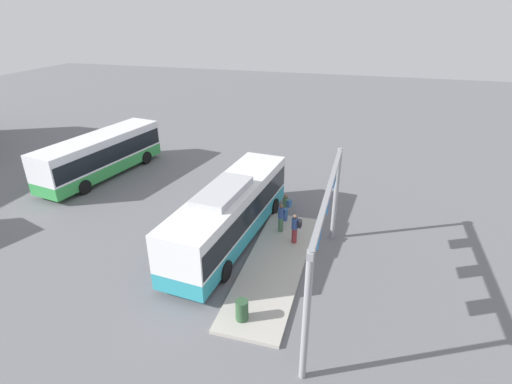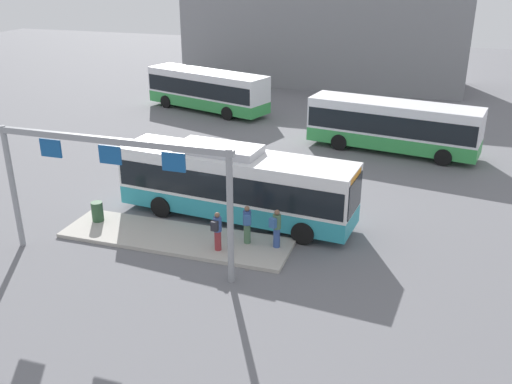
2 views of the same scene
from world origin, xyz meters
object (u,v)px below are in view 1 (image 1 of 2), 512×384
at_px(person_boarding, 286,207).
at_px(person_waiting_mid, 295,228).
at_px(trash_bin, 242,310).
at_px(bus_main, 230,210).
at_px(bus_background_right, 101,153).
at_px(person_waiting_near, 282,217).

xyz_separation_m(person_boarding, person_waiting_mid, (-2.19, -0.97, 0.00)).
bearing_deg(trash_bin, person_boarding, 0.21).
bearing_deg(trash_bin, bus_main, 23.41).
xyz_separation_m(bus_main, person_boarding, (2.64, -2.46, -0.76)).
relative_size(bus_background_right, person_boarding, 6.35).
bearing_deg(person_waiting_mid, bus_background_right, -15.04).
distance_m(person_waiting_near, person_waiting_mid, 1.34).
distance_m(bus_main, trash_bin, 6.38).
xyz_separation_m(bus_main, person_waiting_mid, (0.44, -3.43, -0.76)).
distance_m(bus_main, bus_background_right, 13.53).
distance_m(bus_main, person_boarding, 3.68).
height_order(person_boarding, person_waiting_near, same).
distance_m(person_waiting_mid, trash_bin, 6.28).
relative_size(person_boarding, trash_bin, 1.86).
bearing_deg(bus_main, bus_background_right, 69.62).
height_order(bus_main, person_waiting_near, bus_main).
bearing_deg(person_boarding, person_waiting_near, 114.27).
bearing_deg(person_waiting_near, trash_bin, 69.19).
distance_m(person_waiting_near, trash_bin, 7.15).
relative_size(bus_main, person_waiting_mid, 6.68).
xyz_separation_m(person_waiting_mid, trash_bin, (-6.19, 0.94, -0.44)).
bearing_deg(person_boarding, person_waiting_mid, 137.01).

